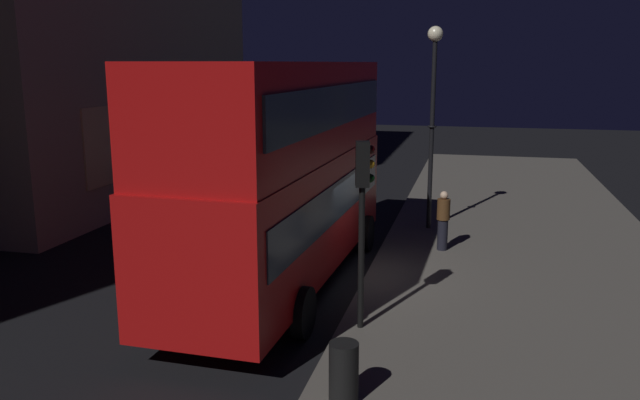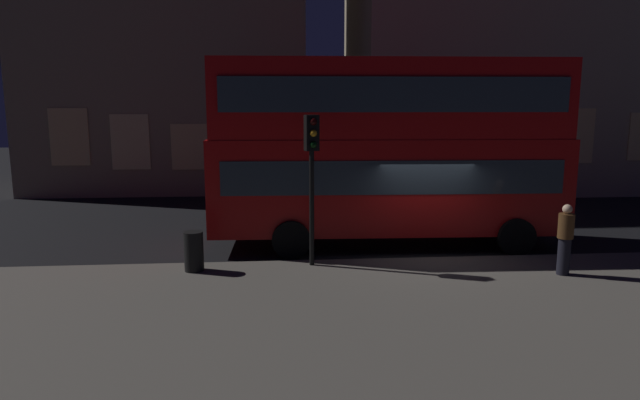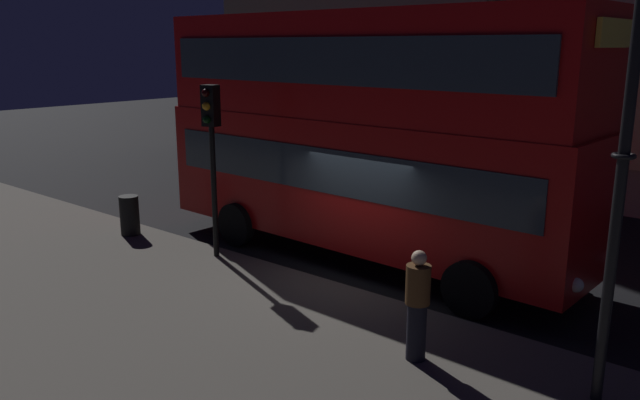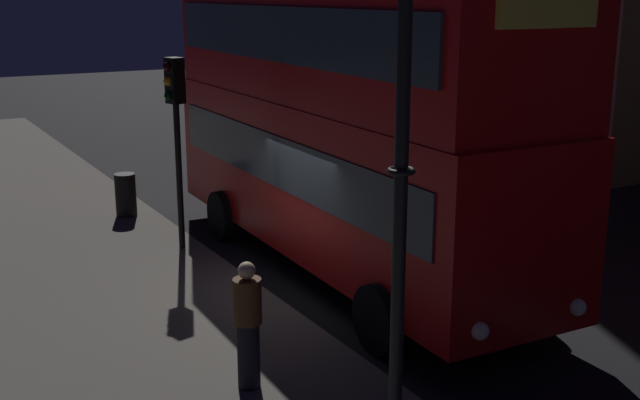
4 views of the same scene
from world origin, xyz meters
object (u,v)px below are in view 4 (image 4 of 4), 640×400
object	(u,v)px
double_decker_bus	(343,111)
traffic_light_near_kerb	(175,113)
pedestrian	(248,324)
litter_bin	(126,195)
street_lamp	(404,56)

from	to	relation	value
double_decker_bus	traffic_light_near_kerb	world-z (taller)	double_decker_bus
double_decker_bus	pedestrian	size ratio (longest dim) A/B	6.05
double_decker_bus	litter_bin	bearing A→B (deg)	-151.91
street_lamp	pedestrian	xyz separation A→B (m)	(-2.38, -0.56, -3.43)
street_lamp	litter_bin	size ratio (longest dim) A/B	6.47
pedestrian	litter_bin	distance (m)	8.71
double_decker_bus	litter_bin	world-z (taller)	double_decker_bus
traffic_light_near_kerb	litter_bin	size ratio (longest dim) A/B	3.86
traffic_light_near_kerb	litter_bin	world-z (taller)	traffic_light_near_kerb
double_decker_bus	street_lamp	world-z (taller)	street_lamp
traffic_light_near_kerb	litter_bin	bearing A→B (deg)	171.49
street_lamp	litter_bin	world-z (taller)	street_lamp
street_lamp	pedestrian	size ratio (longest dim) A/B	3.71
traffic_light_near_kerb	litter_bin	distance (m)	3.59
double_decker_bus	street_lamp	size ratio (longest dim) A/B	1.63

